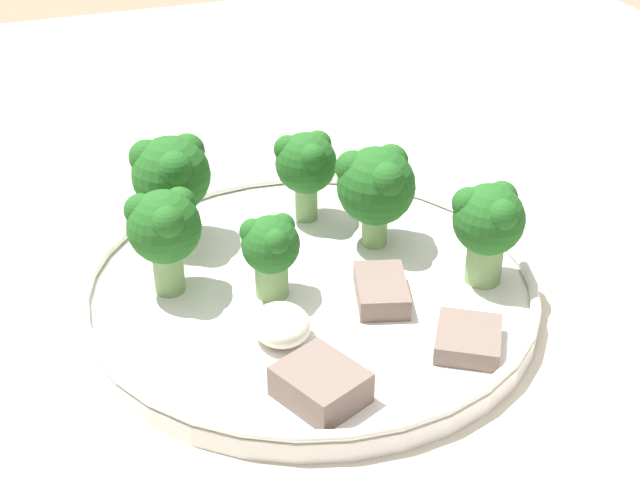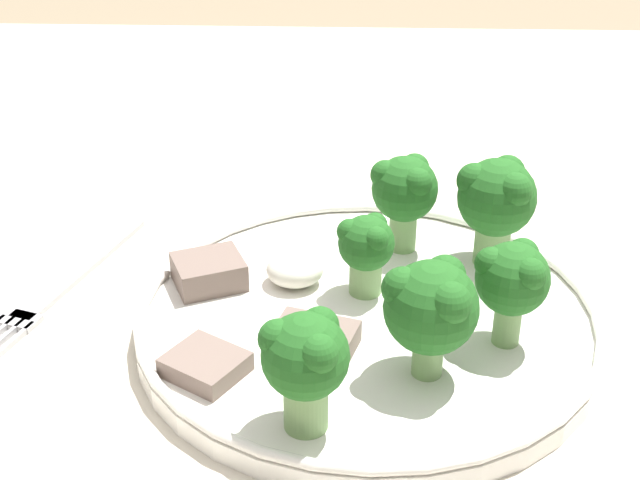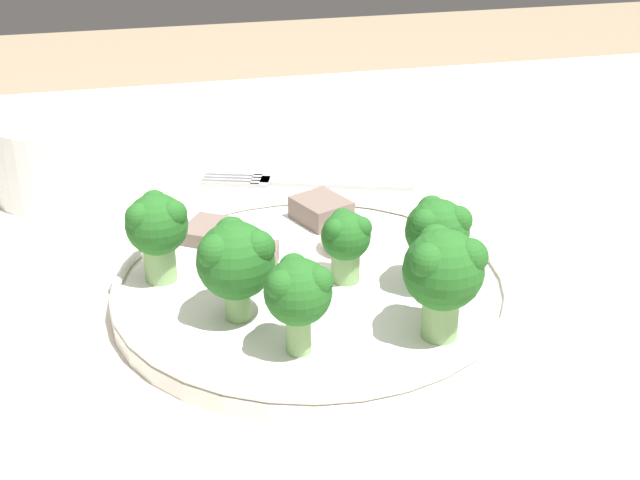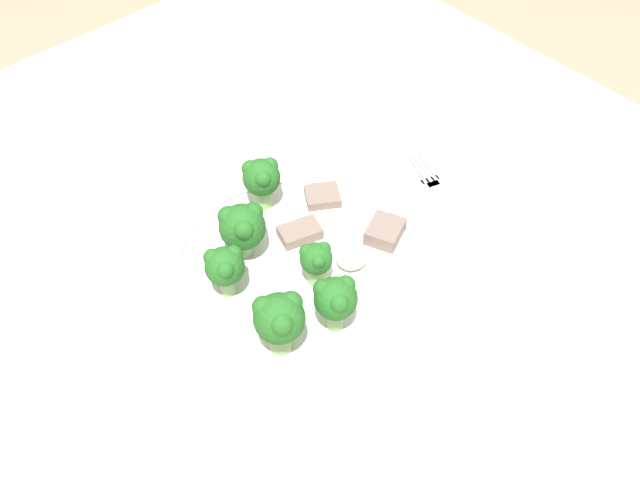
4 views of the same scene
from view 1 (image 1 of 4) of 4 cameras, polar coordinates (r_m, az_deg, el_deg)
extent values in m
cube|color=beige|center=(0.57, -6.39, -3.25)|extent=(1.14, 1.20, 0.03)
cylinder|color=brown|center=(1.36, 11.32, -0.20)|extent=(0.06, 0.06, 0.71)
cylinder|color=white|center=(0.53, -0.63, -3.40)|extent=(0.27, 0.27, 0.01)
torus|color=white|center=(0.53, -0.64, -2.60)|extent=(0.27, 0.27, 0.01)
cylinder|color=#7FA866|center=(0.51, -3.11, -2.45)|extent=(0.02, 0.02, 0.02)
sphere|color=#215B1E|center=(0.50, -3.18, -0.29)|extent=(0.03, 0.03, 0.03)
sphere|color=#215B1E|center=(0.49, -2.85, -0.12)|extent=(0.02, 0.02, 0.02)
sphere|color=#215B1E|center=(0.50, -2.44, 0.90)|extent=(0.02, 0.02, 0.02)
sphere|color=#215B1E|center=(0.50, -4.33, 0.54)|extent=(0.02, 0.02, 0.02)
cylinder|color=#7FA866|center=(0.57, -9.23, 1.31)|extent=(0.02, 0.02, 0.03)
sphere|color=#215B1E|center=(0.56, -9.50, 4.13)|extent=(0.05, 0.05, 0.05)
sphere|color=#215B1E|center=(0.54, -9.28, 4.51)|extent=(0.02, 0.02, 0.02)
sphere|color=#215B1E|center=(0.56, -8.49, 5.67)|extent=(0.02, 0.02, 0.02)
sphere|color=#215B1E|center=(0.56, -11.04, 5.23)|extent=(0.02, 0.02, 0.02)
cylinder|color=#7FA866|center=(0.52, -9.66, -1.89)|extent=(0.02, 0.02, 0.03)
sphere|color=#215B1E|center=(0.51, -9.95, 0.84)|extent=(0.04, 0.04, 0.04)
sphere|color=#215B1E|center=(0.49, -9.75, 1.10)|extent=(0.02, 0.02, 0.02)
sphere|color=#215B1E|center=(0.51, -8.98, 2.33)|extent=(0.02, 0.02, 0.02)
sphere|color=#215B1E|center=(0.51, -11.41, 1.89)|extent=(0.02, 0.02, 0.02)
cylinder|color=#7FA866|center=(0.53, 10.46, -1.31)|extent=(0.02, 0.02, 0.03)
sphere|color=#215B1E|center=(0.52, 10.75, 1.31)|extent=(0.04, 0.04, 0.04)
sphere|color=#215B1E|center=(0.50, 11.55, 1.56)|extent=(0.02, 0.02, 0.02)
sphere|color=#215B1E|center=(0.52, 11.54, 2.72)|extent=(0.02, 0.02, 0.02)
sphere|color=#215B1E|center=(0.51, 9.46, 2.33)|extent=(0.02, 0.02, 0.02)
cylinder|color=#7FA866|center=(0.56, 3.52, 0.85)|extent=(0.02, 0.02, 0.02)
sphere|color=#215B1E|center=(0.55, 3.61, 3.48)|extent=(0.05, 0.05, 0.05)
sphere|color=#215B1E|center=(0.53, 4.28, 3.83)|extent=(0.02, 0.02, 0.02)
sphere|color=#215B1E|center=(0.55, 4.56, 5.03)|extent=(0.02, 0.02, 0.02)
sphere|color=#215B1E|center=(0.54, 2.11, 4.62)|extent=(0.02, 0.02, 0.02)
cylinder|color=#7FA866|center=(0.59, -0.88, 2.56)|extent=(0.01, 0.01, 0.03)
sphere|color=#215B1E|center=(0.58, -0.90, 4.95)|extent=(0.04, 0.04, 0.04)
sphere|color=#215B1E|center=(0.56, -0.50, 5.27)|extent=(0.02, 0.02, 0.02)
sphere|color=#215B1E|center=(0.58, -0.14, 6.16)|extent=(0.02, 0.02, 0.02)
sphere|color=#215B1E|center=(0.57, -2.10, 5.84)|extent=(0.02, 0.02, 0.02)
cube|color=#756056|center=(0.44, 0.04, -9.23)|extent=(0.05, 0.05, 0.02)
cube|color=#756056|center=(0.51, 3.95, -3.23)|extent=(0.05, 0.04, 0.01)
cube|color=#756056|center=(0.48, 9.47, -6.27)|extent=(0.05, 0.05, 0.01)
ellipsoid|color=silver|center=(0.48, -2.49, -5.44)|extent=(0.03, 0.03, 0.02)
camera|label=2|loc=(0.70, 39.07, 24.60)|focal=50.00mm
camera|label=3|loc=(0.96, -5.46, 31.34)|focal=50.00mm
camera|label=4|loc=(0.83, -53.25, 43.88)|focal=42.00mm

